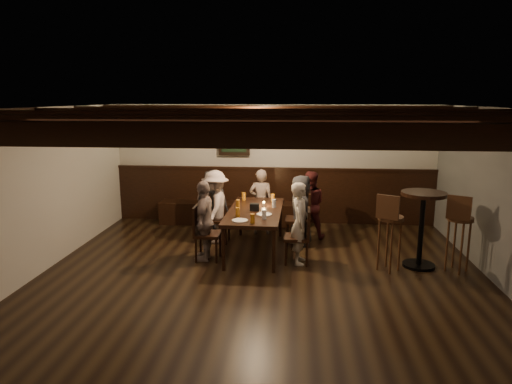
# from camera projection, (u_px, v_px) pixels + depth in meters

# --- Properties ---
(room) EXTENTS (7.00, 7.00, 7.00)m
(room) POSITION_uv_depth(u_px,v_px,m) (254.00, 181.00, 8.09)
(room) COLOR black
(room) RESTS_ON ground
(dining_table) EXTENTS (0.89, 1.93, 0.72)m
(dining_table) POSITION_uv_depth(u_px,v_px,m) (255.00, 213.00, 7.52)
(dining_table) COLOR black
(dining_table) RESTS_ON floor
(chair_left_near) EXTENTS (0.39, 0.39, 0.85)m
(chair_left_near) POSITION_uv_depth(u_px,v_px,m) (218.00, 228.00, 8.11)
(chair_left_near) COLOR black
(chair_left_near) RESTS_ON floor
(chair_left_far) EXTENTS (0.41, 0.41, 0.88)m
(chair_left_far) POSITION_uv_depth(u_px,v_px,m) (207.00, 243.00, 7.23)
(chair_left_far) COLOR black
(chair_left_far) RESTS_ON floor
(chair_right_near) EXTENTS (0.44, 0.44, 0.95)m
(chair_right_near) POSITION_uv_depth(u_px,v_px,m) (299.00, 229.00, 7.95)
(chair_right_near) COLOR black
(chair_right_near) RESTS_ON floor
(chair_right_far) EXTENTS (0.40, 0.40, 0.86)m
(chair_right_far) POSITION_uv_depth(u_px,v_px,m) (298.00, 247.00, 7.08)
(chair_right_far) COLOR black
(chair_right_far) RESTS_ON floor
(person_bench_left) EXTENTS (0.61, 0.40, 1.23)m
(person_bench_left) POSITION_uv_depth(u_px,v_px,m) (212.00, 202.00, 8.49)
(person_bench_left) COLOR #242426
(person_bench_left) RESTS_ON floor
(person_bench_centre) EXTENTS (0.46, 0.30, 1.24)m
(person_bench_centre) POSITION_uv_depth(u_px,v_px,m) (261.00, 202.00, 8.55)
(person_bench_centre) COLOR slate
(person_bench_centre) RESTS_ON floor
(person_bench_right) EXTENTS (0.61, 0.48, 1.24)m
(person_bench_right) POSITION_uv_depth(u_px,v_px,m) (309.00, 205.00, 8.31)
(person_bench_right) COLOR #4D1A1A
(person_bench_right) RESTS_ON floor
(person_left_near) EXTENTS (0.49, 0.84, 1.29)m
(person_left_near) POSITION_uv_depth(u_px,v_px,m) (215.00, 207.00, 8.03)
(person_left_near) COLOR #B5A199
(person_left_near) RESTS_ON floor
(person_left_far) EXTENTS (0.32, 0.75, 1.27)m
(person_left_far) POSITION_uv_depth(u_px,v_px,m) (204.00, 221.00, 7.16)
(person_left_far) COLOR gray
(person_left_far) RESTS_ON floor
(person_right_near) EXTENTS (0.40, 0.61, 1.24)m
(person_right_near) POSITION_uv_depth(u_px,v_px,m) (301.00, 210.00, 7.88)
(person_right_near) COLOR #2A2B2D
(person_right_near) RESTS_ON floor
(person_right_far) EXTENTS (0.31, 0.47, 1.28)m
(person_right_far) POSITION_uv_depth(u_px,v_px,m) (300.00, 223.00, 7.00)
(person_right_far) COLOR #BBB29E
(person_right_far) RESTS_ON floor
(pint_a) EXTENTS (0.07, 0.07, 0.14)m
(pint_a) POSITION_uv_depth(u_px,v_px,m) (244.00, 196.00, 8.20)
(pint_a) COLOR #BF7219
(pint_a) RESTS_ON dining_table
(pint_b) EXTENTS (0.07, 0.07, 0.14)m
(pint_b) POSITION_uv_depth(u_px,v_px,m) (273.00, 198.00, 8.10)
(pint_b) COLOR #BF7219
(pint_b) RESTS_ON dining_table
(pint_c) EXTENTS (0.07, 0.07, 0.14)m
(pint_c) POSITION_uv_depth(u_px,v_px,m) (238.00, 204.00, 7.62)
(pint_c) COLOR #BF7219
(pint_c) RESTS_ON dining_table
(pint_d) EXTENTS (0.07, 0.07, 0.14)m
(pint_d) POSITION_uv_depth(u_px,v_px,m) (274.00, 203.00, 7.65)
(pint_d) COLOR silver
(pint_d) RESTS_ON dining_table
(pint_e) EXTENTS (0.07, 0.07, 0.14)m
(pint_e) POSITION_uv_depth(u_px,v_px,m) (238.00, 212.00, 7.07)
(pint_e) COLOR #BF7219
(pint_e) RESTS_ON dining_table
(pint_f) EXTENTS (0.07, 0.07, 0.14)m
(pint_f) POSITION_uv_depth(u_px,v_px,m) (264.00, 215.00, 6.93)
(pint_f) COLOR silver
(pint_f) RESTS_ON dining_table
(pint_g) EXTENTS (0.07, 0.07, 0.14)m
(pint_g) POSITION_uv_depth(u_px,v_px,m) (252.00, 219.00, 6.71)
(pint_g) COLOR #BF7219
(pint_g) RESTS_ON dining_table
(plate_near) EXTENTS (0.24, 0.24, 0.01)m
(plate_near) POSITION_uv_depth(u_px,v_px,m) (240.00, 220.00, 6.84)
(plate_near) COLOR white
(plate_near) RESTS_ON dining_table
(plate_far) EXTENTS (0.24, 0.24, 0.01)m
(plate_far) POSITION_uv_depth(u_px,v_px,m) (264.00, 214.00, 7.19)
(plate_far) COLOR white
(plate_far) RESTS_ON dining_table
(condiment_caddy) EXTENTS (0.15, 0.10, 0.12)m
(condiment_caddy) POSITION_uv_depth(u_px,v_px,m) (255.00, 207.00, 7.44)
(condiment_caddy) COLOR black
(condiment_caddy) RESTS_ON dining_table
(candle) EXTENTS (0.05, 0.05, 0.05)m
(candle) POSITION_uv_depth(u_px,v_px,m) (264.00, 204.00, 7.78)
(candle) COLOR beige
(candle) RESTS_ON dining_table
(high_top_table) EXTENTS (0.66, 0.66, 1.16)m
(high_top_table) POSITION_uv_depth(u_px,v_px,m) (422.00, 218.00, 6.82)
(high_top_table) COLOR black
(high_top_table) RESTS_ON floor
(bar_stool_left) EXTENTS (0.42, 0.43, 1.18)m
(bar_stool_left) POSITION_uv_depth(u_px,v_px,m) (389.00, 242.00, 6.73)
(bar_stool_left) COLOR #3C2313
(bar_stool_left) RESTS_ON floor
(bar_stool_right) EXTENTS (0.42, 0.43, 1.18)m
(bar_stool_right) POSITION_uv_depth(u_px,v_px,m) (458.00, 243.00, 6.69)
(bar_stool_right) COLOR #3C2313
(bar_stool_right) RESTS_ON floor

